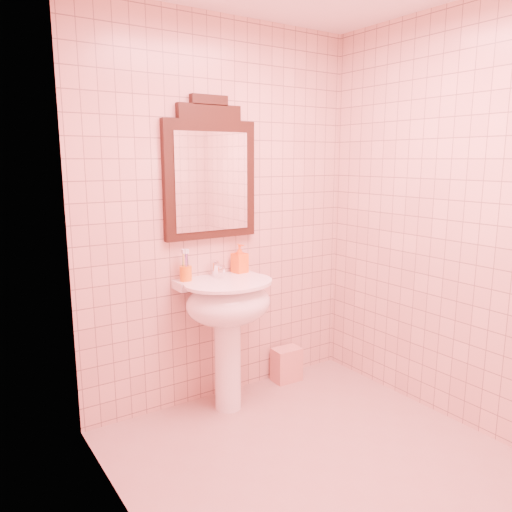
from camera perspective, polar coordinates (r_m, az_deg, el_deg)
floor at (r=2.90m, az=8.48°, el=-22.98°), size 2.20×2.20×0.00m
back_wall at (r=3.32m, az=-3.78°, el=4.68°), size 2.00×0.02×2.50m
pedestal_sink at (r=3.19m, az=-3.23°, el=-6.38°), size 0.58×0.58×0.86m
faucet at (r=3.24m, az=-4.51°, el=-1.40°), size 0.04×0.16×0.11m
mirror at (r=3.22m, az=-5.24°, el=9.36°), size 0.64×0.06×0.89m
toothbrush_cup at (r=3.15m, az=-8.04°, el=-1.92°), size 0.08×0.08×0.18m
soap_dispenser at (r=3.34m, az=-1.88°, el=-0.28°), size 0.10×0.10×0.20m
towel at (r=3.77m, az=3.51°, el=-12.26°), size 0.21×0.15×0.25m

